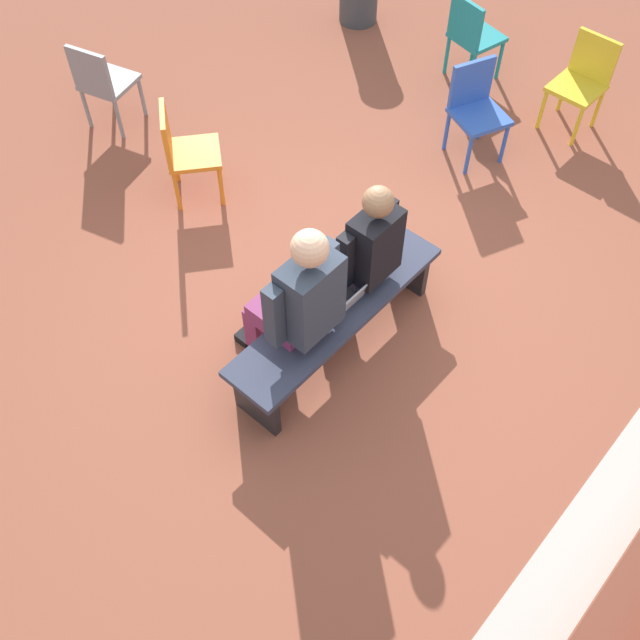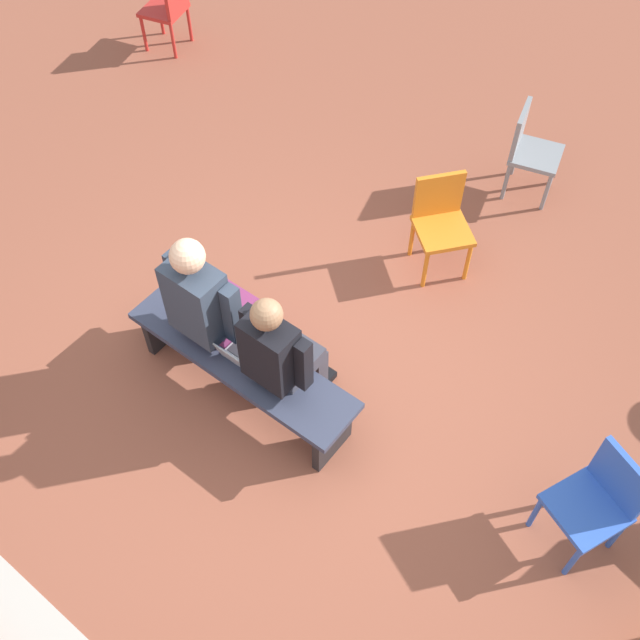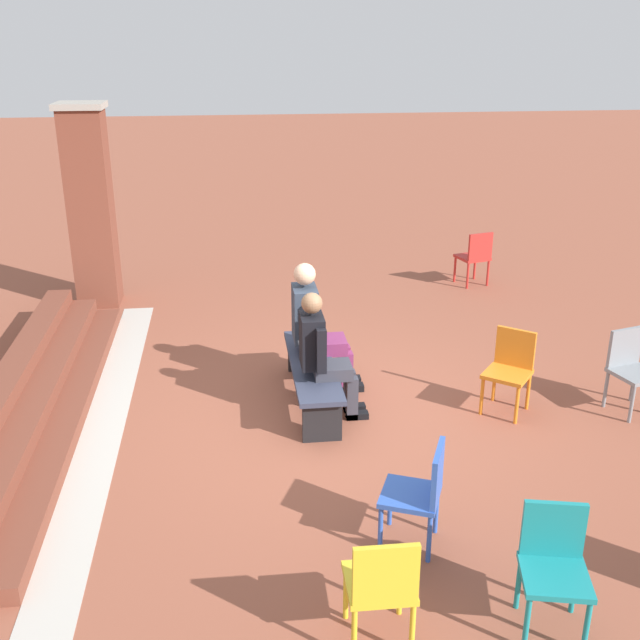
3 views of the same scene
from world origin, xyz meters
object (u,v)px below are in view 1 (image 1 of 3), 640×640
object	(u,v)px
plastic_chair_far_left	(102,81)
plastic_chair_by_pillar	(184,149)
person_student	(361,250)
person_adult	(297,300)
plastic_chair_near_bench_right	(476,105)
bench	(337,315)
laptop	(342,300)
plastic_chair_near_bench_left	(583,78)
plastic_chair_mid_courtyard	(472,34)

from	to	relation	value
plastic_chair_far_left	plastic_chair_by_pillar	distance (m)	1.22
person_student	plastic_chair_by_pillar	distance (m)	1.91
person_adult	plastic_chair_near_bench_right	xyz separation A→B (m)	(-2.72, -0.46, -0.27)
bench	plastic_chair_by_pillar	bearing A→B (deg)	-101.20
plastic_chair_near_bench_right	laptop	bearing A→B (deg)	12.80
plastic_chair_near_bench_right	plastic_chair_near_bench_left	bearing A→B (deg)	152.74
plastic_chair_near_bench_left	plastic_chair_mid_courtyard	bearing A→B (deg)	-86.42
person_student	plastic_chair_near_bench_right	size ratio (longest dim) A/B	1.57
plastic_chair_near_bench_left	plastic_chair_far_left	world-z (taller)	same
person_adult	plastic_chair_near_bench_left	xyz separation A→B (m)	(-3.67, 0.03, -0.27)
person_adult	plastic_chair_far_left	xyz separation A→B (m)	(-0.84, -3.11, -0.27)
plastic_chair_near_bench_right	plastic_chair_by_pillar	size ratio (longest dim) A/B	1.00
plastic_chair_near_bench_left	person_adult	bearing A→B (deg)	-0.51
bench	laptop	distance (m)	0.15
plastic_chair_near_bench_right	plastic_chair_far_left	xyz separation A→B (m)	(1.89, -2.65, 0.00)
bench	person_adult	size ratio (longest dim) A/B	1.26
bench	laptop	bearing A→B (deg)	162.85
plastic_chair_mid_courtyard	bench	bearing A→B (deg)	19.56
plastic_chair_near_bench_left	person_student	bearing A→B (deg)	-0.50
person_student	laptop	bearing A→B (deg)	15.43
person_adult	plastic_chair_by_pillar	bearing A→B (deg)	-110.20
person_student	laptop	size ratio (longest dim) A/B	4.12
person_adult	laptop	xyz separation A→B (m)	(-0.35, 0.08, -0.25)
plastic_chair_near_bench_right	plastic_chair_by_pillar	bearing A→B (deg)	-35.36
plastic_chair_near_bench_left	plastic_chair_by_pillar	distance (m)	3.54
laptop	plastic_chair_near_bench_left	size ratio (longest dim) A/B	0.38
person_adult	laptop	distance (m)	0.44
person_adult	plastic_chair_far_left	world-z (taller)	person_adult
plastic_chair_near_bench_left	plastic_chair_by_pillar	world-z (taller)	same
bench	person_adult	distance (m)	0.51
laptop	plastic_chair_mid_courtyard	distance (m)	3.46
bench	plastic_chair_mid_courtyard	world-z (taller)	plastic_chair_mid_courtyard
plastic_chair_mid_courtyard	person_student	bearing A→B (deg)	20.38
bench	plastic_chair_near_bench_right	xyz separation A→B (m)	(-2.42, -0.53, 0.13)
bench	person_student	world-z (taller)	person_student
laptop	plastic_chair_by_pillar	xyz separation A→B (m)	(-0.35, -1.98, -0.02)
person_adult	plastic_chair_near_bench_right	world-z (taller)	person_adult
plastic_chair_near_bench_left	plastic_chair_by_pillar	xyz separation A→B (m)	(2.97, -1.93, 0.00)
plastic_chair_mid_courtyard	plastic_chair_far_left	world-z (taller)	same
plastic_chair_near_bench_right	plastic_chair_near_bench_left	size ratio (longest dim) A/B	1.00
person_student	plastic_chair_near_bench_right	xyz separation A→B (m)	(-2.09, -0.46, -0.23)
person_student	plastic_chair_mid_courtyard	size ratio (longest dim) A/B	1.57
plastic_chair_far_left	plastic_chair_by_pillar	bearing A→B (deg)	83.45
person_student	plastic_chair_mid_courtyard	xyz separation A→B (m)	(-2.97, -1.10, -0.23)
person_student	plastic_chair_mid_courtyard	bearing A→B (deg)	-159.62
laptop	plastic_chair_mid_courtyard	world-z (taller)	plastic_chair_mid_courtyard
plastic_chair_mid_courtyard	plastic_chair_by_pillar	world-z (taller)	same
plastic_chair_near_bench_left	plastic_chair_far_left	size ratio (longest dim) A/B	1.00
laptop	bench	bearing A→B (deg)	-17.15
plastic_chair_far_left	plastic_chair_by_pillar	size ratio (longest dim) A/B	1.00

